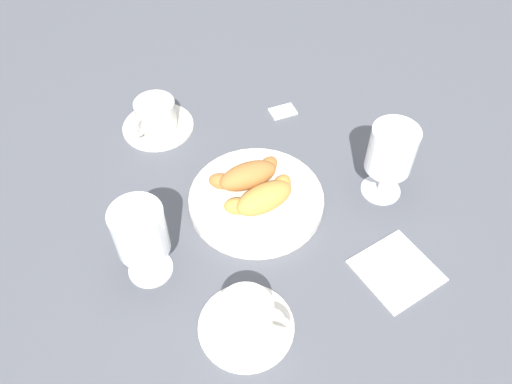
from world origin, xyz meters
The scene contains 10 objects.
ground_plane centered at (0.00, 0.00, 0.00)m, with size 2.20×2.20×0.00m, color #4C4F56.
pastry_plate centered at (0.00, 0.00, 0.01)m, with size 0.23×0.23×0.02m.
croissant_large centered at (0.01, -0.02, 0.04)m, with size 0.13×0.09×0.04m.
croissant_small centered at (-0.01, 0.03, 0.04)m, with size 0.14×0.08×0.04m.
coffee_cup_near centered at (-0.14, 0.23, 0.03)m, with size 0.14×0.14×0.06m.
coffee_cup_far centered at (-0.07, -0.21, 0.03)m, with size 0.14×0.14×0.06m.
juice_glass_left centered at (0.22, -0.03, 0.09)m, with size 0.08×0.08×0.14m.
juice_glass_right centered at (-0.19, -0.08, 0.09)m, with size 0.08×0.08×0.14m.
sugar_packet centered at (0.11, 0.21, 0.00)m, with size 0.05×0.03×0.01m, color white.
folded_napkin centered at (0.17, -0.18, 0.00)m, with size 0.11×0.11×0.01m, color silver.
Camera 1 is at (-0.14, -0.53, 0.68)m, focal length 36.02 mm.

